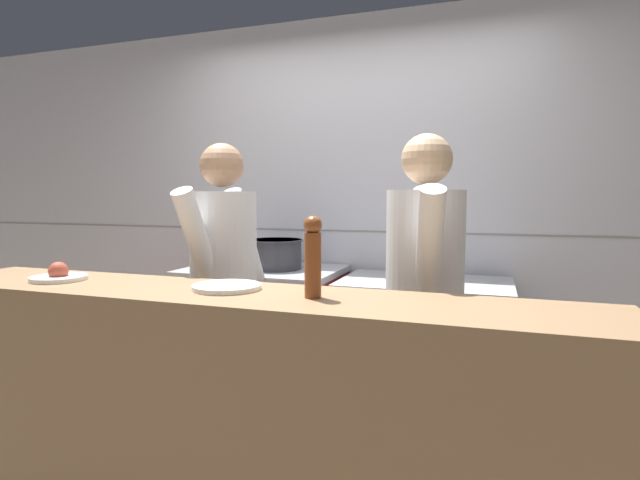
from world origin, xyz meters
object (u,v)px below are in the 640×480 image
(pepper_mill, at_px, (313,255))
(chef_sous, at_px, (424,303))
(plated_dish_appetiser, at_px, (227,287))
(stock_pot, at_px, (275,253))
(oven_range, at_px, (264,336))
(chef_head_cook, at_px, (224,289))
(mixing_bowl_steel, at_px, (427,276))
(plated_dish_main, at_px, (59,276))

(pepper_mill, bearing_deg, chef_sous, 64.11)
(plated_dish_appetiser, bearing_deg, stock_pot, 106.79)
(chef_sous, bearing_deg, pepper_mill, -127.47)
(oven_range, height_order, stock_pot, stock_pot)
(stock_pot, xyz_separation_m, plated_dish_appetiser, (0.40, -1.33, 0.03))
(oven_range, height_order, chef_head_cook, chef_head_cook)
(mixing_bowl_steel, relative_size, plated_dish_main, 1.11)
(pepper_mill, height_order, chef_head_cook, chef_head_cook)
(chef_sous, bearing_deg, stock_pot, 132.84)
(mixing_bowl_steel, distance_m, chef_sous, 0.72)
(mixing_bowl_steel, relative_size, chef_head_cook, 0.15)
(stock_pot, bearing_deg, mixing_bowl_steel, -2.38)
(pepper_mill, xyz_separation_m, chef_sous, (0.30, 0.61, -0.27))
(pepper_mill, bearing_deg, mixing_bowl_steel, 80.55)
(plated_dish_appetiser, distance_m, pepper_mill, 0.38)
(mixing_bowl_steel, bearing_deg, oven_range, 177.66)
(chef_head_cook, relative_size, chef_sous, 1.00)
(mixing_bowl_steel, distance_m, plated_dish_main, 1.89)
(stock_pot, bearing_deg, chef_sous, -35.59)
(oven_range, distance_m, pepper_mill, 1.77)
(chef_sous, bearing_deg, mixing_bowl_steel, 84.58)
(plated_dish_appetiser, bearing_deg, mixing_bowl_steel, 65.86)
(oven_range, bearing_deg, chef_sous, -33.50)
(mixing_bowl_steel, height_order, chef_sous, chef_sous)
(stock_pot, xyz_separation_m, plated_dish_main, (-0.35, -1.38, 0.04))
(pepper_mill, relative_size, chef_sous, 0.17)
(oven_range, bearing_deg, plated_dish_appetiser, -69.76)
(mixing_bowl_steel, bearing_deg, plated_dish_appetiser, -114.14)
(oven_range, distance_m, plated_dish_main, 1.53)
(oven_range, xyz_separation_m, chef_sous, (1.14, -0.76, 0.46))
(chef_head_cook, bearing_deg, chef_sous, 3.37)
(mixing_bowl_steel, relative_size, plated_dish_appetiser, 0.96)
(stock_pot, bearing_deg, oven_range, 178.12)
(plated_dish_appetiser, height_order, chef_sous, chef_sous)
(plated_dish_appetiser, bearing_deg, plated_dish_main, -176.10)
(oven_range, height_order, plated_dish_appetiser, plated_dish_appetiser)
(stock_pot, bearing_deg, plated_dish_appetiser, -73.21)
(plated_dish_appetiser, xyz_separation_m, chef_sous, (0.65, 0.57, -0.13))
(pepper_mill, xyz_separation_m, chef_head_cook, (-0.71, 0.64, -0.27))
(plated_dish_main, relative_size, pepper_mill, 0.79)
(stock_pot, xyz_separation_m, pepper_mill, (0.76, -1.37, 0.17))
(mixing_bowl_steel, relative_size, chef_sous, 0.15)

